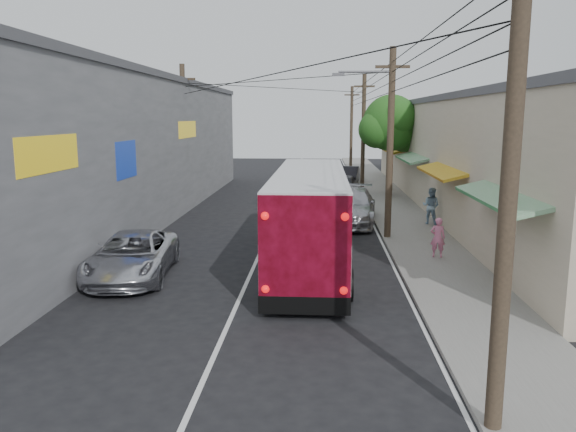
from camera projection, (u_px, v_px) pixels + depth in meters
The scene contains 13 objects.
ground at pixel (207, 371), 11.61m from camera, with size 120.00×120.00×0.00m, color black.
sidewalk at pixel (396, 211), 30.89m from camera, with size 3.00×80.00×0.12m, color slate.
building_right at pixel (472, 153), 32.06m from camera, with size 7.09×40.00×6.25m.
building_left at pixel (113, 147), 29.14m from camera, with size 7.20×36.00×7.25m.
utility_poles at pixel (336, 136), 30.69m from camera, with size 11.80×45.28×8.00m.
street_tree at pixel (392, 125), 35.98m from camera, with size 4.40×4.00×6.60m.
coach_bus at pixel (310, 216), 19.84m from camera, with size 2.70×11.55×3.32m.
jeepney at pixel (132, 256), 18.28m from camera, with size 2.40×5.20×1.45m, color silver.
parked_suv at pixel (350, 206), 27.57m from camera, with size 2.39×5.88×1.71m, color #A0A1A9.
parked_car_mid at pixel (343, 186), 36.82m from camera, with size 1.72×4.28×1.46m, color #2A2A2F.
parked_car_far at pixel (349, 175), 44.25m from camera, with size 1.40×4.02×1.32m, color black.
pedestrian_near at pixel (438, 237), 20.44m from camera, with size 0.53×0.35×1.46m, color pink.
pedestrian_far at pixel (431, 206), 26.77m from camera, with size 0.85×0.66×1.75m, color #8AACC9.
Camera 1 is at (2.29, -10.75, 5.19)m, focal length 35.00 mm.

